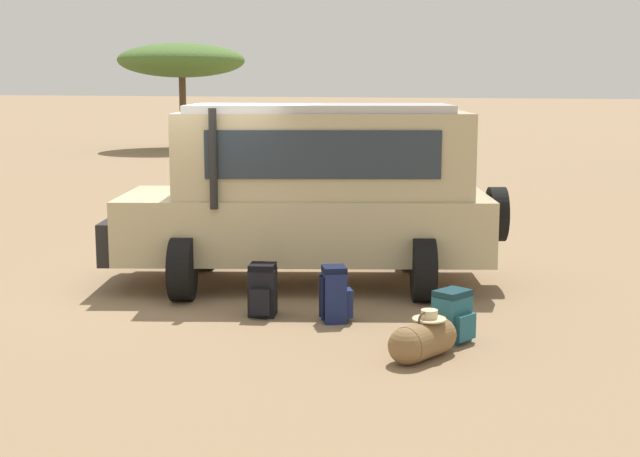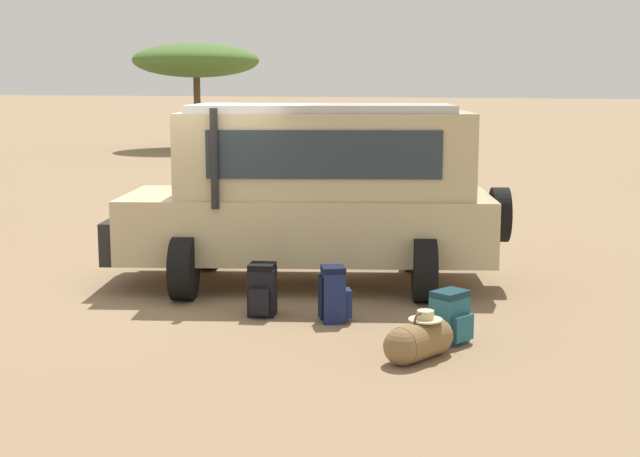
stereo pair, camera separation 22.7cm
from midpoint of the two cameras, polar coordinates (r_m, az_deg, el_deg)
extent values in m
plane|color=#8C7051|center=(11.98, -6.99, -3.88)|extent=(320.00, 320.00, 0.00)
cube|color=tan|center=(12.09, -0.27, 0.26)|extent=(5.26, 3.58, 0.84)
cube|color=tan|center=(11.96, 0.93, 4.84)|extent=(4.21, 3.07, 1.10)
cube|color=#232D38|center=(12.10, -6.33, 4.60)|extent=(0.63, 1.47, 0.77)
cube|color=#232D38|center=(11.06, 0.82, 4.74)|extent=(2.75, 1.13, 0.60)
cube|color=#232D38|center=(12.86, 1.02, 5.38)|extent=(2.75, 1.13, 0.60)
cube|color=#B7B7B7|center=(11.93, 0.69, 7.72)|extent=(3.82, 2.86, 0.10)
cube|color=black|center=(12.49, -12.13, -0.45)|extent=(0.75, 1.56, 0.56)
cylinder|color=black|center=(11.11, -6.19, 4.45)|extent=(0.10, 0.10, 1.25)
cylinder|color=black|center=(11.38, -8.15, -2.55)|extent=(0.56, 0.85, 0.80)
cylinder|color=black|center=(13.26, -6.66, -0.84)|extent=(0.56, 0.85, 0.80)
cylinder|color=black|center=(11.24, 7.28, -2.68)|extent=(0.56, 0.85, 0.80)
cylinder|color=black|center=(13.14, 6.55, -0.93)|extent=(0.56, 0.85, 0.80)
cylinder|color=black|center=(12.23, 11.95, 0.87)|extent=(0.48, 0.77, 0.74)
cube|color=#235B6B|center=(9.58, 8.97, -5.77)|extent=(0.39, 0.45, 0.49)
cube|color=#235B6B|center=(9.50, 9.79, -6.31)|extent=(0.18, 0.30, 0.27)
cube|color=#13323A|center=(9.51, 9.01, -4.16)|extent=(0.39, 0.44, 0.07)
cylinder|color=#13323A|center=(9.73, 8.57, -5.51)|extent=(0.04, 0.04, 0.42)
cylinder|color=#13323A|center=(9.60, 7.93, -5.70)|extent=(0.04, 0.04, 0.42)
cube|color=black|center=(10.54, -3.10, -4.09)|extent=(0.38, 0.37, 0.56)
cube|color=black|center=(10.38, -3.28, -4.70)|extent=(0.25, 0.14, 0.31)
cube|color=black|center=(10.47, -3.12, -2.44)|extent=(0.37, 0.38, 0.07)
cylinder|color=black|center=(10.69, -2.57, -3.90)|extent=(0.04, 0.04, 0.47)
cylinder|color=black|center=(10.71, -3.31, -3.87)|extent=(0.04, 0.04, 0.47)
cube|color=navy|center=(10.24, 1.48, -4.40)|extent=(0.37, 0.39, 0.58)
cube|color=navy|center=(10.29, 2.38, -4.76)|extent=(0.19, 0.24, 0.32)
cube|color=black|center=(10.17, 1.49, -2.63)|extent=(0.37, 0.39, 0.07)
cylinder|color=black|center=(10.29, 0.63, -4.33)|extent=(0.04, 0.04, 0.50)
cylinder|color=black|center=(10.16, 0.74, -4.52)|extent=(0.04, 0.04, 0.50)
cylinder|color=brown|center=(8.96, 7.07, -7.16)|extent=(0.54, 0.63, 0.38)
sphere|color=brown|center=(9.17, 8.08, -6.80)|extent=(0.37, 0.37, 0.37)
sphere|color=brown|center=(8.76, 6.02, -7.53)|extent=(0.37, 0.37, 0.37)
torus|color=#493721|center=(8.91, 7.10, -5.87)|extent=(0.08, 0.16, 0.16)
cylinder|color=beige|center=(8.99, 7.49, -5.80)|extent=(0.34, 0.34, 0.02)
cylinder|color=beige|center=(8.97, 7.49, -5.50)|extent=(0.17, 0.17, 0.09)
cylinder|color=brown|center=(37.91, -7.68, 7.39)|extent=(0.29, 0.29, 3.07)
ellipsoid|color=#476B2D|center=(37.90, -7.75, 10.61)|extent=(5.15, 5.46, 1.40)
camera|label=1|loc=(0.11, -89.39, 0.10)|focal=50.00mm
camera|label=2|loc=(0.11, 90.61, -0.10)|focal=50.00mm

